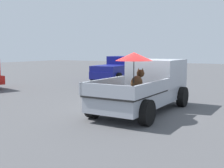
{
  "coord_description": "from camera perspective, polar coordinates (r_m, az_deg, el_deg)",
  "views": [
    {
      "loc": [
        -9.67,
        -4.62,
        2.29
      ],
      "look_at": [
        -1.04,
        0.67,
        1.1
      ],
      "focal_mm": 46.72,
      "sensor_mm": 36.0,
      "label": 1
    }
  ],
  "objects": [
    {
      "name": "ground_plane",
      "position": [
        10.96,
        5.85,
        -5.39
      ],
      "size": [
        80.0,
        80.0,
        0.0
      ],
      "primitive_type": "plane",
      "color": "#4C4C4F"
    },
    {
      "name": "pickup_truck_main",
      "position": [
        11.2,
        6.91,
        -0.12
      ],
      "size": [
        5.07,
        2.28,
        2.21
      ],
      "rotation": [
        0.0,
        0.0,
        0.01
      ],
      "color": "black",
      "rests_on": "ground"
    },
    {
      "name": "pickup_truck_far",
      "position": [
        21.71,
        0.99,
        2.97
      ],
      "size": [
        4.96,
        2.55,
        1.8
      ],
      "rotation": [
        0.0,
        0.0,
        0.1
      ],
      "color": "black",
      "rests_on": "ground"
    }
  ]
}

